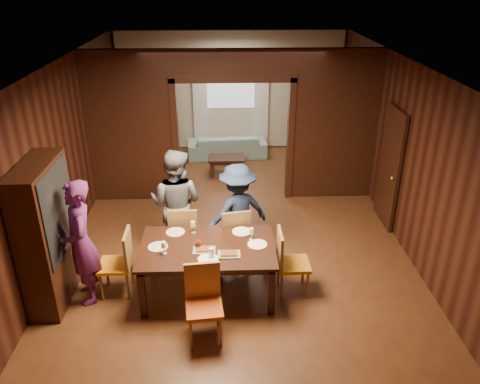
{
  "coord_description": "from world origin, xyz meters",
  "views": [
    {
      "loc": [
        -0.16,
        -6.91,
        4.18
      ],
      "look_at": [
        0.06,
        -0.4,
        1.05
      ],
      "focal_mm": 35.0,
      "sensor_mm": 36.0,
      "label": 1
    }
  ],
  "objects_px": {
    "chair_far_r": "(234,234)",
    "chair_left": "(115,263)",
    "chair_right": "(294,262)",
    "hutch": "(47,234)",
    "person_navy": "(237,212)",
    "sofa": "(227,145)",
    "person_purple": "(81,243)",
    "chair_near": "(204,306)",
    "coffee_table": "(227,165)",
    "chair_far_l": "(185,232)",
    "person_grey": "(176,204)",
    "dining_table": "(208,269)"
  },
  "relations": [
    {
      "from": "chair_far_r",
      "to": "chair_left",
      "type": "bearing_deg",
      "value": 12.81
    },
    {
      "from": "chair_right",
      "to": "hutch",
      "type": "distance_m",
      "value": 3.34
    },
    {
      "from": "person_navy",
      "to": "chair_left",
      "type": "distance_m",
      "value": 1.97
    },
    {
      "from": "sofa",
      "to": "chair_far_r",
      "type": "relative_size",
      "value": 1.95
    },
    {
      "from": "person_purple",
      "to": "hutch",
      "type": "bearing_deg",
      "value": -117.3
    },
    {
      "from": "hutch",
      "to": "chair_near",
      "type": "bearing_deg",
      "value": -23.19
    },
    {
      "from": "chair_right",
      "to": "person_purple",
      "type": "bearing_deg",
      "value": 89.98
    },
    {
      "from": "coffee_table",
      "to": "chair_far_r",
      "type": "relative_size",
      "value": 0.82
    },
    {
      "from": "person_purple",
      "to": "chair_near",
      "type": "height_order",
      "value": "person_purple"
    },
    {
      "from": "sofa",
      "to": "chair_far_r",
      "type": "bearing_deg",
      "value": 86.61
    },
    {
      "from": "chair_left",
      "to": "coffee_table",
      "type": "bearing_deg",
      "value": 158.54
    },
    {
      "from": "sofa",
      "to": "chair_far_l",
      "type": "xyz_separation_m",
      "value": [
        -0.7,
        -4.48,
        0.21
      ]
    },
    {
      "from": "chair_left",
      "to": "person_navy",
      "type": "bearing_deg",
      "value": 116.76
    },
    {
      "from": "person_purple",
      "to": "chair_near",
      "type": "distance_m",
      "value": 1.89
    },
    {
      "from": "coffee_table",
      "to": "chair_left",
      "type": "xyz_separation_m",
      "value": [
        -1.58,
        -4.2,
        0.28
      ]
    },
    {
      "from": "person_grey",
      "to": "dining_table",
      "type": "height_order",
      "value": "person_grey"
    },
    {
      "from": "person_grey",
      "to": "person_navy",
      "type": "relative_size",
      "value": 1.13
    },
    {
      "from": "person_purple",
      "to": "chair_far_l",
      "type": "xyz_separation_m",
      "value": [
        1.28,
        0.92,
        -0.4
      ]
    },
    {
      "from": "person_grey",
      "to": "chair_far_l",
      "type": "xyz_separation_m",
      "value": [
        0.12,
        -0.19,
        -0.4
      ]
    },
    {
      "from": "chair_near",
      "to": "hutch",
      "type": "bearing_deg",
      "value": 150.73
    },
    {
      "from": "coffee_table",
      "to": "chair_left",
      "type": "relative_size",
      "value": 0.82
    },
    {
      "from": "sofa",
      "to": "chair_near",
      "type": "bearing_deg",
      "value": 82.75
    },
    {
      "from": "sofa",
      "to": "coffee_table",
      "type": "xyz_separation_m",
      "value": [
        -0.02,
        -1.09,
        -0.08
      ]
    },
    {
      "from": "dining_table",
      "to": "person_grey",
      "type": "bearing_deg",
      "value": 115.93
    },
    {
      "from": "coffee_table",
      "to": "chair_far_r",
      "type": "bearing_deg",
      "value": -88.53
    },
    {
      "from": "coffee_table",
      "to": "chair_far_r",
      "type": "xyz_separation_m",
      "value": [
        0.09,
        -3.47,
        0.28
      ]
    },
    {
      "from": "sofa",
      "to": "chair_near",
      "type": "xyz_separation_m",
      "value": [
        -0.33,
        -6.25,
        0.21
      ]
    },
    {
      "from": "chair_near",
      "to": "hutch",
      "type": "height_order",
      "value": "hutch"
    },
    {
      "from": "person_navy",
      "to": "coffee_table",
      "type": "distance_m",
      "value": 3.35
    },
    {
      "from": "sofa",
      "to": "person_grey",
      "type": "bearing_deg",
      "value": 74.95
    },
    {
      "from": "chair_far_r",
      "to": "chair_near",
      "type": "xyz_separation_m",
      "value": [
        -0.4,
        -1.68,
        0.0
      ]
    },
    {
      "from": "person_grey",
      "to": "person_navy",
      "type": "xyz_separation_m",
      "value": [
        0.95,
        -0.1,
        -0.1
      ]
    },
    {
      "from": "person_navy",
      "to": "chair_far_r",
      "type": "xyz_separation_m",
      "value": [
        -0.06,
        -0.18,
        -0.29
      ]
    },
    {
      "from": "dining_table",
      "to": "hutch",
      "type": "bearing_deg",
      "value": -179.69
    },
    {
      "from": "dining_table",
      "to": "chair_left",
      "type": "bearing_deg",
      "value": 177.92
    },
    {
      "from": "person_grey",
      "to": "hutch",
      "type": "distance_m",
      "value": 1.92
    },
    {
      "from": "chair_near",
      "to": "person_grey",
      "type": "bearing_deg",
      "value": 97.97
    },
    {
      "from": "coffee_table",
      "to": "chair_far_l",
      "type": "xyz_separation_m",
      "value": [
        -0.67,
        -3.39,
        0.28
      ]
    },
    {
      "from": "person_navy",
      "to": "coffee_table",
      "type": "height_order",
      "value": "person_navy"
    },
    {
      "from": "chair_left",
      "to": "hutch",
      "type": "xyz_separation_m",
      "value": [
        -0.82,
        -0.06,
        0.52
      ]
    },
    {
      "from": "chair_far_r",
      "to": "chair_near",
      "type": "relative_size",
      "value": 1.0
    },
    {
      "from": "person_purple",
      "to": "dining_table",
      "type": "distance_m",
      "value": 1.74
    },
    {
      "from": "chair_left",
      "to": "chair_near",
      "type": "xyz_separation_m",
      "value": [
        1.27,
        -0.95,
        0.0
      ]
    },
    {
      "from": "person_grey",
      "to": "chair_near",
      "type": "bearing_deg",
      "value": 120.92
    },
    {
      "from": "chair_right",
      "to": "chair_far_r",
      "type": "xyz_separation_m",
      "value": [
        -0.81,
        0.79,
        0.0
      ]
    },
    {
      "from": "person_navy",
      "to": "chair_near",
      "type": "xyz_separation_m",
      "value": [
        -0.46,
        -1.86,
        -0.29
      ]
    },
    {
      "from": "chair_right",
      "to": "chair_left",
      "type": "bearing_deg",
      "value": 87.6
    },
    {
      "from": "person_purple",
      "to": "coffee_table",
      "type": "distance_m",
      "value": 4.78
    },
    {
      "from": "person_purple",
      "to": "chair_far_r",
      "type": "relative_size",
      "value": 1.83
    },
    {
      "from": "dining_table",
      "to": "chair_right",
      "type": "height_order",
      "value": "chair_right"
    }
  ]
}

